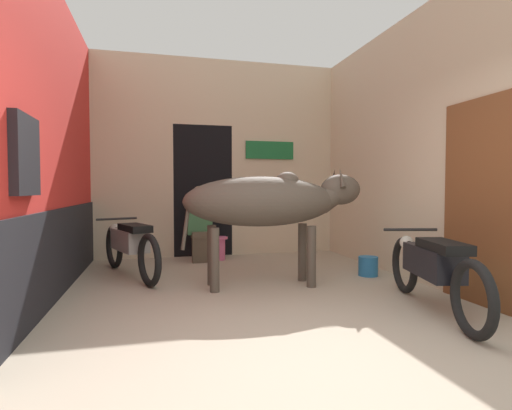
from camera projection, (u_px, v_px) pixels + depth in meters
The scene contains 10 objects.
ground_plane at pixel (317, 358), 2.78m from camera, with size 30.00×30.00×0.00m, color tan.
wall_left_shopfront at pixel (49, 144), 4.32m from camera, with size 0.25×4.44×3.44m.
wall_back_with_doorway at pixel (211, 171), 7.26m from camera, with size 4.25×0.93×3.44m.
wall_right_with_door at pixel (408, 150), 5.35m from camera, with size 0.22×4.44×3.44m.
cow at pixel (270, 202), 4.83m from camera, with size 2.24×0.72×1.44m.
motorcycle_near at pixel (433, 267), 3.82m from camera, with size 0.69×2.00×0.75m.
motorcycle_far at pixel (130, 244), 5.36m from camera, with size 0.90×1.94×0.76m.
shopkeeper_seated at pixel (200, 222), 6.49m from camera, with size 0.40×0.34×1.23m.
plastic_stool at pixel (219, 247), 6.62m from camera, with size 0.28×0.28×0.38m.
bucket at pixel (368, 266), 5.41m from camera, with size 0.26×0.26×0.26m.
Camera 1 is at (-1.08, -2.55, 1.18)m, focal length 28.00 mm.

